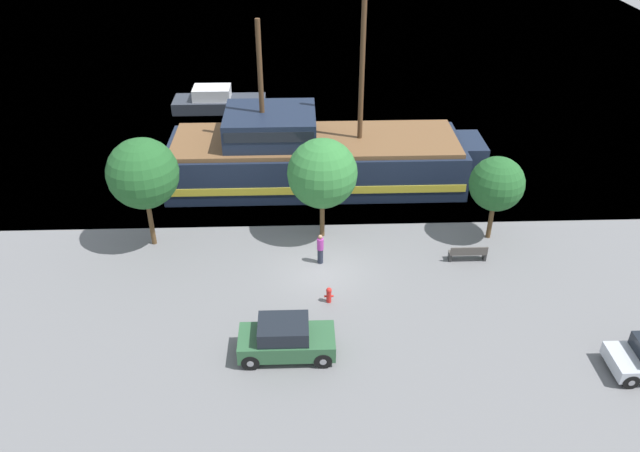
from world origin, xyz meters
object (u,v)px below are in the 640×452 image
pirate_ship (313,156)px  pedestrian_walking_near (320,249)px  fire_hydrant (329,294)px  bench_promenade_east (468,253)px  moored_boat_dockside (218,101)px  parked_car_curb_front (286,339)px

pirate_ship → pedestrian_walking_near: (0.15, -8.34, -0.89)m
pirate_ship → fire_hydrant: pirate_ship is taller
bench_promenade_east → pedestrian_walking_near: 7.19m
pirate_ship → pedestrian_walking_near: bearing=-89.0°
bench_promenade_east → moored_boat_dockside: bearing=124.9°
pirate_ship → bench_promenade_east: size_ratio=10.10×
pirate_ship → parked_car_curb_front: size_ratio=4.82×
bench_promenade_east → pedestrian_walking_near: size_ratio=1.14×
bench_promenade_east → pedestrian_walking_near: bearing=179.3°
pirate_ship → parked_car_curb_front: pirate_ship is taller
moored_boat_dockside → parked_car_curb_front: bearing=-78.4°
fire_hydrant → pedestrian_walking_near: size_ratio=0.48×
pirate_ship → pedestrian_walking_near: pirate_ship is taller
parked_car_curb_front → bench_promenade_east: 10.73m
pedestrian_walking_near → pirate_ship: bearing=91.0°
pedestrian_walking_near → fire_hydrant: bearing=-84.8°
parked_car_curb_front → moored_boat_dockside: bearing=101.6°
parked_car_curb_front → bench_promenade_east: parked_car_curb_front is taller
pirate_ship → moored_boat_dockside: 13.82m
moored_boat_dockside → bench_promenade_east: (14.21, -20.38, -0.21)m
fire_hydrant → bench_promenade_east: bench_promenade_east is taller
pirate_ship → parked_car_curb_front: bearing=-95.6°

